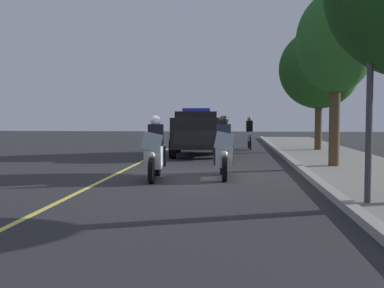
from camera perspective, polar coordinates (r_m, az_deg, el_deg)
The scene contains 11 objects.
ground_plane at distance 13.21m, azimuth -0.16°, elevation -4.00°, with size 80.00×80.00×0.00m, color #28282B.
curb_strip at distance 13.31m, azimuth 14.03°, elevation -3.72°, with size 48.00×0.24×0.15m, color #9E9B93.
sidewalk_strip at distance 13.73m, azimuth 21.90°, elevation -3.75°, with size 48.00×3.60×0.10m, color gray.
lane_stripe_center at distance 13.60m, azimuth -9.64°, elevation -3.82°, with size 48.00×0.12×0.01m, color #E0D14C.
police_motorcycle_lead_left at distance 12.65m, azimuth -4.49°, elevation -1.15°, with size 2.14×0.60×1.72m.
police_motorcycle_lead_right at distance 12.98m, azimuth 3.83°, elevation -1.04°, with size 2.14×0.60×1.72m.
police_suv at distance 20.50m, azimuth 0.50°, elevation 1.61°, with size 5.00×2.29×2.05m.
cyclist_background at distance 24.22m, azimuth 6.96°, elevation 1.32°, with size 1.76×0.33×1.69m.
traffic_light at distance 9.31m, azimuth 20.83°, elevation 11.73°, with size 0.38×0.28×4.09m.
tree_mid_block at distance 16.04m, azimuth 16.98°, elevation 11.58°, with size 2.53×2.53×5.58m.
tree_far_back at distance 23.54m, azimuth 15.11°, elevation 8.72°, with size 3.80×3.80×5.74m.
Camera 1 is at (13.05, 1.21, 1.69)m, focal length 44.16 mm.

